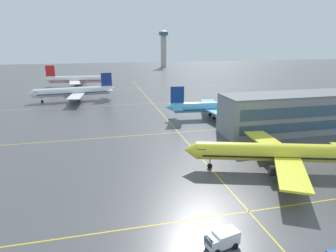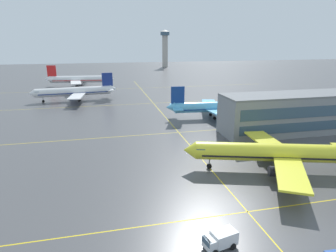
{
  "view_description": "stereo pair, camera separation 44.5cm",
  "coord_description": "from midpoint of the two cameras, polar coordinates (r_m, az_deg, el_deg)",
  "views": [
    {
      "loc": [
        -20.15,
        -35.38,
        24.17
      ],
      "look_at": [
        -4.14,
        32.13,
        3.55
      ],
      "focal_mm": 30.89,
      "sensor_mm": 36.0,
      "label": 1
    },
    {
      "loc": [
        -19.71,
        -35.48,
        24.17
      ],
      "look_at": [
        -4.14,
        32.13,
        3.55
      ],
      "focal_mm": 30.89,
      "sensor_mm": 36.0,
      "label": 2
    }
  ],
  "objects": [
    {
      "name": "ground_plane",
      "position": [
        47.29,
        14.52,
        -14.77
      ],
      "size": [
        600.0,
        600.0,
        0.0
      ],
      "primitive_type": "plane",
      "color": "#4C4C4F"
    },
    {
      "name": "airliner_front_gate",
      "position": [
        58.81,
        20.6,
        -4.96
      ],
      "size": [
        33.89,
        28.94,
        10.76
      ],
      "color": "yellow",
      "rests_on": "ground"
    },
    {
      "name": "airliner_second_row",
      "position": [
        94.47,
        9.74,
        3.72
      ],
      "size": [
        33.63,
        28.88,
        10.45
      ],
      "color": "#5BB7E5",
      "rests_on": "ground"
    },
    {
      "name": "airliner_third_row",
      "position": [
        126.64,
        -17.76,
        6.49
      ],
      "size": [
        35.36,
        30.35,
        10.99
      ],
      "color": "white",
      "rests_on": "ground"
    },
    {
      "name": "airliner_far_left_stand",
      "position": [
        165.21,
        -17.0,
        8.8
      ],
      "size": [
        36.81,
        31.57,
        11.44
      ],
      "color": "white",
      "rests_on": "ground"
    },
    {
      "name": "taxiway_markings",
      "position": [
        97.29,
        -0.74,
        2.17
      ],
      "size": [
        138.5,
        172.13,
        0.01
      ],
      "color": "yellow",
      "rests_on": "ground"
    },
    {
      "name": "service_truck_catering",
      "position": [
        37.92,
        10.6,
        -21.1
      ],
      "size": [
        4.41,
        2.88,
        2.1
      ],
      "color": "white",
      "rests_on": "ground"
    },
    {
      "name": "control_tower",
      "position": [
        278.57,
        -0.55,
        15.63
      ],
      "size": [
        8.82,
        8.82,
        33.51
      ],
      "color": "#ADA89E",
      "rests_on": "ground"
    }
  ]
}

